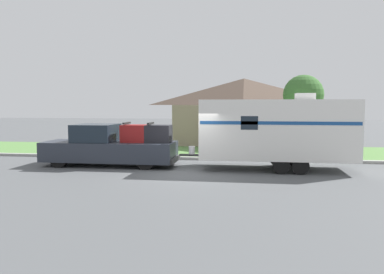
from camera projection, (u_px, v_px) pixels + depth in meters
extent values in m
plane|color=#515456|center=(188.00, 173.00, 15.82)|extent=(120.00, 120.00, 0.00)
cube|color=#999993|center=(199.00, 158.00, 19.51)|extent=(80.00, 0.30, 0.14)
cube|color=#568442|center=(206.00, 151.00, 23.11)|extent=(80.00, 7.00, 0.03)
cube|color=gray|center=(243.00, 124.00, 28.08)|extent=(9.62, 6.53, 2.85)
pyramid|color=#4C3D33|center=(244.00, 92.00, 27.87)|extent=(10.39, 7.05, 1.97)
cube|color=#4C3828|center=(243.00, 132.00, 24.92)|extent=(1.00, 0.06, 2.10)
cylinder|color=black|center=(59.00, 158.00, 17.12)|extent=(0.85, 0.28, 0.85)
cylinder|color=black|center=(76.00, 153.00, 18.81)|extent=(0.85, 0.28, 0.85)
cylinder|color=black|center=(146.00, 160.00, 16.53)|extent=(0.85, 0.28, 0.85)
cylinder|color=black|center=(155.00, 155.00, 18.23)|extent=(0.85, 0.28, 0.85)
cube|color=#282D38|center=(84.00, 151.00, 17.83)|extent=(3.57, 2.08, 0.90)
cube|color=#19232D|center=(96.00, 133.00, 17.66)|extent=(1.86, 1.91, 0.82)
cube|color=#282D38|center=(147.00, 152.00, 17.38)|extent=(2.61, 2.08, 0.90)
cube|color=#333333|center=(175.00, 159.00, 17.22)|extent=(0.12, 1.87, 0.20)
cube|color=maroon|center=(134.00, 133.00, 17.39)|extent=(1.15, 0.87, 0.80)
cube|color=black|center=(127.00, 123.00, 17.40)|extent=(0.10, 0.96, 0.08)
cube|color=black|center=(159.00, 134.00, 17.23)|extent=(1.15, 0.87, 0.80)
cube|color=black|center=(151.00, 123.00, 17.24)|extent=(0.10, 0.96, 0.08)
cylinder|color=black|center=(281.00, 166.00, 15.48)|extent=(0.70, 0.22, 0.70)
cylinder|color=black|center=(277.00, 158.00, 17.62)|extent=(0.70, 0.22, 0.70)
cylinder|color=black|center=(300.00, 166.00, 15.37)|extent=(0.70, 0.22, 0.70)
cylinder|color=black|center=(294.00, 159.00, 17.51)|extent=(0.70, 0.22, 0.70)
cube|color=silver|center=(276.00, 129.00, 16.45)|extent=(6.60, 2.45, 2.56)
cube|color=navy|center=(279.00, 123.00, 15.20)|extent=(6.47, 0.01, 0.14)
cube|color=#383838|center=(191.00, 155.00, 17.10)|extent=(1.03, 0.12, 0.10)
cylinder|color=silver|center=(192.00, 150.00, 17.07)|extent=(0.28, 0.28, 0.36)
cube|color=silver|center=(305.00, 97.00, 16.15)|extent=(0.80, 0.68, 0.28)
cube|color=#19232D|center=(249.00, 123.00, 15.37)|extent=(0.70, 0.01, 0.56)
cylinder|color=brown|center=(100.00, 146.00, 21.06)|extent=(0.09, 0.09, 1.04)
cube|color=#B2B2B2|center=(99.00, 135.00, 21.00)|extent=(0.48, 0.20, 0.22)
cylinder|color=brown|center=(302.00, 132.00, 22.05)|extent=(0.24, 0.24, 2.57)
sphere|color=#38662D|center=(303.00, 95.00, 21.87)|extent=(2.34, 2.34, 2.34)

